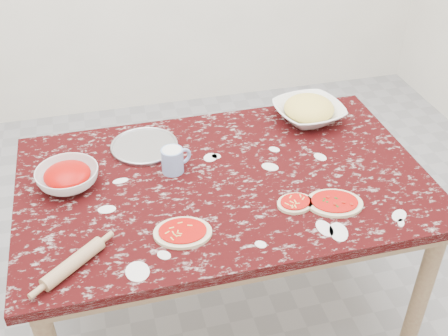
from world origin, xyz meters
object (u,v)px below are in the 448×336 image
(flour_mug, at_px, (173,160))
(rolling_pin, at_px, (73,263))
(sauce_bowl, at_px, (68,178))
(cheese_bowl, at_px, (309,113))
(pizza_tray, at_px, (144,146))
(worktable, at_px, (224,195))

(flour_mug, distance_m, rolling_pin, 0.61)
(sauce_bowl, bearing_deg, cheese_bowl, 12.21)
(pizza_tray, bearing_deg, flour_mug, -64.86)
(sauce_bowl, height_order, rolling_pin, sauce_bowl)
(worktable, height_order, flour_mug, flour_mug)
(pizza_tray, xyz_separation_m, cheese_bowl, (0.76, 0.04, 0.03))
(pizza_tray, distance_m, flour_mug, 0.22)
(worktable, distance_m, rolling_pin, 0.69)
(pizza_tray, distance_m, cheese_bowl, 0.76)
(pizza_tray, relative_size, flour_mug, 2.18)
(cheese_bowl, bearing_deg, rolling_pin, -147.47)
(worktable, distance_m, pizza_tray, 0.41)
(pizza_tray, bearing_deg, rolling_pin, -116.11)
(worktable, distance_m, cheese_bowl, 0.60)
(worktable, relative_size, flour_mug, 12.52)
(cheese_bowl, relative_size, rolling_pin, 1.28)
(sauce_bowl, bearing_deg, worktable, -10.00)
(flour_mug, relative_size, rolling_pin, 0.54)
(sauce_bowl, bearing_deg, flour_mug, -0.64)
(pizza_tray, distance_m, sauce_bowl, 0.37)
(flour_mug, bearing_deg, sauce_bowl, 179.36)
(pizza_tray, height_order, flour_mug, flour_mug)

